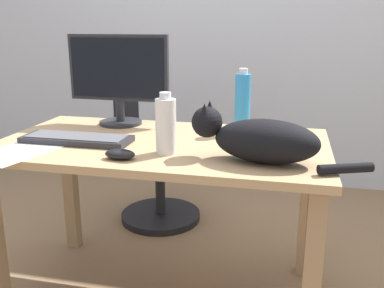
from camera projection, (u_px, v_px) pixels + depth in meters
back_wall at (224, 4)px, 3.06m from camera, size 6.00×0.04×2.60m
desk at (163, 166)px, 1.77m from camera, size 1.32×0.73×0.71m
office_chair at (151, 156)px, 2.57m from camera, size 0.48×0.48×0.93m
monitor at (118, 76)px, 1.99m from camera, size 0.48×0.20×0.42m
keyboard at (77, 139)px, 1.73m from camera, size 0.44×0.15×0.03m
cat at (260, 139)px, 1.47m from camera, size 0.61×0.23×0.20m
computer_mouse at (120, 154)px, 1.51m from camera, size 0.11×0.06×0.04m
paper_sheet at (15, 153)px, 1.59m from camera, size 0.27×0.34×0.00m
water_bottle at (166, 125)px, 1.56m from camera, size 0.08×0.08×0.23m
spray_bottle at (243, 103)px, 1.86m from camera, size 0.07×0.07×0.28m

